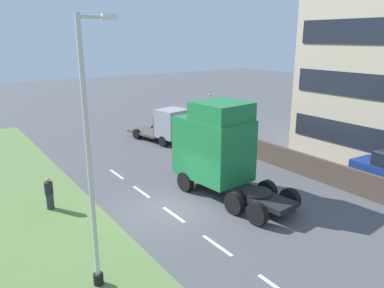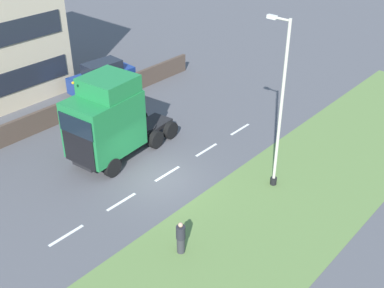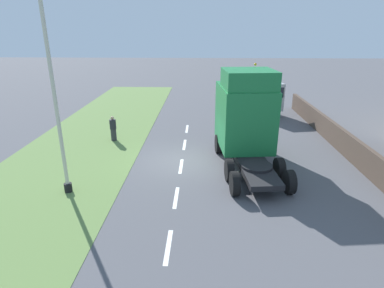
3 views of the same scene
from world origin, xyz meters
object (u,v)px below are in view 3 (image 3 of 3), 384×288
object	(u,v)px
flatbed_truck	(265,98)
pedestrian	(113,129)
lorry_cab	(245,116)
lamp_post	(57,102)

from	to	relation	value
flatbed_truck	pedestrian	distance (m)	12.45
lorry_cab	lamp_post	xyz separation A→B (m)	(-7.89, -3.87, 1.54)
pedestrian	lamp_post	bearing A→B (deg)	-91.36
flatbed_truck	lamp_post	size ratio (longest dim) A/B	0.66
flatbed_truck	lorry_cab	bearing A→B (deg)	62.52
flatbed_truck	lamp_post	xyz separation A→B (m)	(-10.68, -13.31, 2.54)
lorry_cab	pedestrian	distance (m)	8.39
flatbed_truck	pedestrian	xyz separation A→B (m)	(-10.52, -6.62, -0.65)
lorry_cab	pedestrian	xyz separation A→B (m)	(-7.73, 2.82, -1.64)
flatbed_truck	pedestrian	size ratio (longest dim) A/B	3.58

